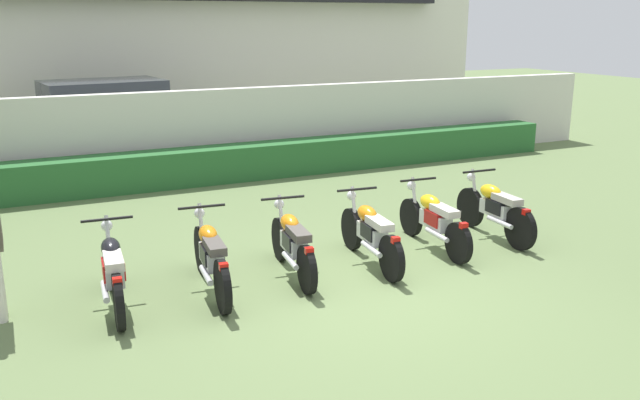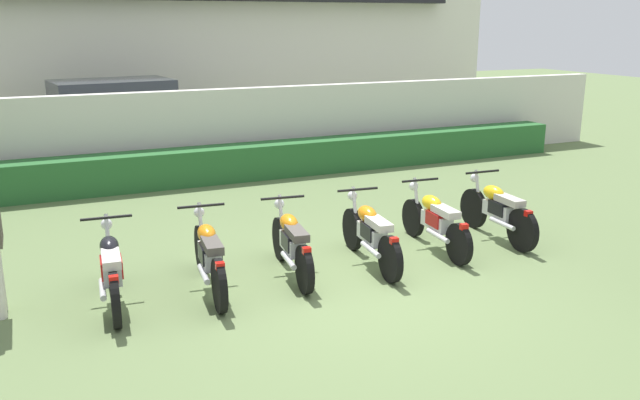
{
  "view_description": "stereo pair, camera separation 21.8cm",
  "coord_description": "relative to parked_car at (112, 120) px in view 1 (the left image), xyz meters",
  "views": [
    {
      "loc": [
        -3.76,
        -6.73,
        3.25
      ],
      "look_at": [
        0.0,
        1.15,
        0.88
      ],
      "focal_mm": 37.24,
      "sensor_mm": 36.0,
      "label": 1
    },
    {
      "loc": [
        -3.56,
        -6.82,
        3.25
      ],
      "look_at": [
        0.0,
        1.15,
        0.88
      ],
      "focal_mm": 37.24,
      "sensor_mm": 36.0,
      "label": 2
    }
  ],
  "objects": [
    {
      "name": "ground",
      "position": [
        1.45,
        -9.76,
        -0.94
      ],
      "size": [
        60.0,
        60.0,
        0.0
      ],
      "primitive_type": "plane",
      "color": "#607547"
    },
    {
      "name": "hedge_row",
      "position": [
        1.45,
        -3.4,
        -0.58
      ],
      "size": [
        16.83,
        0.7,
        0.72
      ],
      "primitive_type": "cube",
      "color": "#28602D",
      "rests_on": "ground"
    },
    {
      "name": "motorcycle_in_row_0",
      "position": [
        -1.38,
        -8.99,
        -0.48
      ],
      "size": [
        0.6,
        1.86,
        0.97
      ],
      "rotation": [
        0.0,
        0.0,
        1.49
      ],
      "color": "black",
      "rests_on": "ground"
    },
    {
      "name": "motorcycle_in_row_1",
      "position": [
        -0.23,
        -9.01,
        -0.48
      ],
      "size": [
        0.6,
        1.98,
        0.97
      ],
      "rotation": [
        0.0,
        0.0,
        1.48
      ],
      "color": "black",
      "rests_on": "ground"
    },
    {
      "name": "compound_wall",
      "position": [
        1.45,
        -2.7,
        -0.02
      ],
      "size": [
        21.04,
        0.3,
        1.84
      ],
      "primitive_type": "cube",
      "color": "silver",
      "rests_on": "ground"
    },
    {
      "name": "motorcycle_in_row_2",
      "position": [
        0.89,
        -8.95,
        -0.49
      ],
      "size": [
        0.6,
        1.85,
        0.96
      ],
      "rotation": [
        0.0,
        0.0,
        1.45
      ],
      "color": "black",
      "rests_on": "ground"
    },
    {
      "name": "motorcycle_in_row_5",
      "position": [
        4.32,
        -8.83,
        -0.48
      ],
      "size": [
        0.6,
        1.88,
        0.98
      ],
      "rotation": [
        0.0,
        0.0,
        1.52
      ],
      "color": "black",
      "rests_on": "ground"
    },
    {
      "name": "building",
      "position": [
        1.45,
        5.7,
        2.82
      ],
      "size": [
        22.15,
        6.5,
        7.52
      ],
      "color": "silver",
      "rests_on": "ground"
    },
    {
      "name": "parked_car",
      "position": [
        0.0,
        0.0,
        0.0
      ],
      "size": [
        4.69,
        2.52,
        1.89
      ],
      "rotation": [
        0.0,
        0.0,
        0.12
      ],
      "color": "black",
      "rests_on": "ground"
    },
    {
      "name": "motorcycle_in_row_3",
      "position": [
        2.02,
        -9.02,
        -0.49
      ],
      "size": [
        0.6,
        1.94,
        0.96
      ],
      "rotation": [
        0.0,
        0.0,
        1.47
      ],
      "color": "black",
      "rests_on": "ground"
    },
    {
      "name": "motorcycle_in_row_4",
      "position": [
        3.17,
        -8.85,
        -0.49
      ],
      "size": [
        0.6,
        1.93,
        0.95
      ],
      "rotation": [
        0.0,
        0.0,
        1.5
      ],
      "color": "black",
      "rests_on": "ground"
    }
  ]
}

